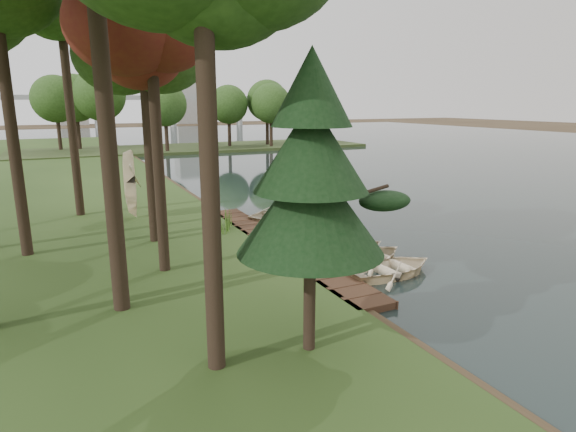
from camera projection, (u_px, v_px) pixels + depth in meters
name	position (u px, v px, depth m)	size (l,w,h in m)	color
ground	(308.00, 245.00, 23.49)	(300.00, 300.00, 0.00)	#3D2F1D
water	(462.00, 165.00, 53.63)	(130.00, 200.00, 0.05)	black
boardwalk	(278.00, 246.00, 22.78)	(1.60, 16.00, 0.30)	#3A2416
peninsula	(197.00, 148.00, 70.69)	(50.00, 14.00, 0.45)	#303E1B
far_trees	(172.00, 105.00, 67.86)	(45.60, 5.60, 8.80)	black
bridge	(144.00, 101.00, 132.37)	(95.90, 4.00, 8.60)	#A5A5A0
building_a	(189.00, 95.00, 156.91)	(10.00, 8.00, 18.00)	#A5A5A0
building_b	(73.00, 105.00, 147.30)	(8.00, 8.00, 12.00)	#A5A5A0
rowboat_0	(392.00, 266.00, 19.14)	(2.81, 3.93, 0.81)	beige
rowboat_1	(368.00, 255.00, 20.58)	(2.70, 3.78, 0.78)	beige
rowboat_2	(352.00, 249.00, 21.40)	(2.75, 3.85, 0.80)	beige
rowboat_3	(338.00, 241.00, 22.74)	(2.41, 3.38, 0.70)	beige
rowboat_4	(326.00, 232.00, 24.09)	(2.85, 3.99, 0.83)	beige
rowboat_5	(311.00, 229.00, 25.02)	(2.35, 3.30, 0.68)	teal
rowboat_6	(299.00, 222.00, 26.26)	(2.62, 3.66, 0.76)	beige
rowboat_7	(289.00, 217.00, 27.66)	(2.22, 3.11, 0.64)	beige
rowboat_8	(276.00, 213.00, 28.46)	(2.64, 3.70, 0.77)	beige
stored_rowboat	(134.00, 211.00, 27.68)	(2.76, 3.86, 0.80)	beige
tree_2	(151.00, 39.00, 17.14)	(3.81, 3.81, 10.45)	black
tree_4	(142.00, 54.00, 21.20)	(4.92, 4.92, 10.72)	black
tree_6	(60.00, 7.00, 25.87)	(4.88, 4.88, 13.72)	black
pine_tree	(311.00, 174.00, 11.96)	(3.80, 3.80, 7.82)	black
reeds_0	(287.00, 255.00, 19.53)	(0.60, 0.60, 0.88)	#3F661E
reeds_1	(230.00, 217.00, 25.65)	(0.60, 0.60, 1.05)	#3F661E
reeds_2	(226.00, 224.00, 24.48)	(0.60, 0.60, 0.88)	#3F661E
reeds_3	(222.00, 220.00, 25.14)	(0.60, 0.60, 0.96)	#3F661E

